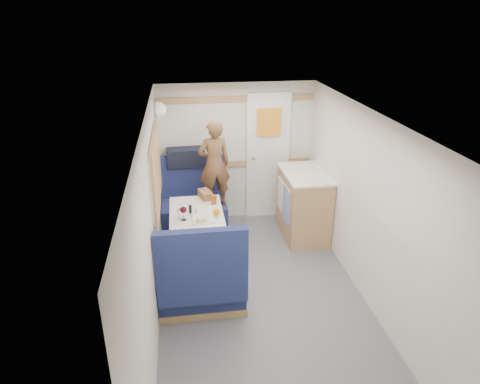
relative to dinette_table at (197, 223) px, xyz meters
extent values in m
plane|color=#515156|center=(0.65, -1.00, -0.57)|extent=(4.50, 4.50, 0.00)
plane|color=silver|center=(0.65, -1.00, 1.43)|extent=(4.50, 4.50, 0.00)
cube|color=silver|center=(0.65, 1.25, 0.43)|extent=(2.20, 0.02, 2.00)
cube|color=silver|center=(-0.45, -1.00, 0.43)|extent=(0.02, 4.50, 2.00)
cube|color=silver|center=(1.75, -1.00, 0.43)|extent=(0.02, 4.50, 2.00)
cube|color=#AC754D|center=(0.65, 1.23, 0.28)|extent=(2.15, 0.02, 0.08)
cube|color=#AC754D|center=(0.65, 1.23, 1.21)|extent=(2.15, 0.02, 0.08)
cube|color=#AEB89C|center=(-0.43, 0.00, 0.68)|extent=(0.04, 1.30, 0.72)
cube|color=white|center=(1.10, 1.22, 0.36)|extent=(0.62, 0.04, 1.86)
cube|color=orange|center=(1.10, 1.19, 0.88)|extent=(0.34, 0.03, 0.40)
cylinder|color=silver|center=(0.88, 1.17, 0.38)|extent=(0.04, 0.10, 0.04)
cube|color=white|center=(0.00, 0.00, 0.13)|extent=(0.62, 0.92, 0.04)
cylinder|color=silver|center=(0.00, 0.00, -0.22)|extent=(0.08, 0.08, 0.66)
cylinder|color=silver|center=(0.00, 0.00, -0.55)|extent=(0.36, 0.36, 0.03)
cube|color=#181C4E|center=(0.00, 0.80, -0.34)|extent=(0.88, 0.50, 0.45)
cube|color=#181C4E|center=(0.00, 1.08, 0.08)|extent=(0.88, 0.10, 0.80)
cube|color=#AC754D|center=(0.00, 0.80, -0.53)|extent=(0.90, 0.52, 0.08)
cube|color=#181C4E|center=(0.00, -0.80, -0.34)|extent=(0.88, 0.50, 0.45)
cube|color=#181C4E|center=(0.00, -1.08, 0.08)|extent=(0.88, 0.10, 0.80)
cube|color=#AC754D|center=(0.00, -0.80, -0.53)|extent=(0.90, 0.52, 0.08)
cube|color=#AC754D|center=(0.00, 1.12, 0.31)|extent=(0.90, 0.14, 0.04)
sphere|color=white|center=(-0.39, 0.85, 1.18)|extent=(0.20, 0.20, 0.20)
cube|color=#AC754D|center=(1.47, 0.55, -0.12)|extent=(0.54, 0.90, 0.90)
cube|color=silver|center=(1.47, 0.55, 0.34)|extent=(0.56, 0.92, 0.03)
cube|color=#5972B2|center=(1.19, 0.37, -0.02)|extent=(0.01, 0.30, 0.48)
cube|color=silver|center=(1.19, 0.73, -0.02)|extent=(0.01, 0.28, 0.44)
imported|color=brown|center=(0.28, 0.72, 0.47)|extent=(0.47, 0.35, 1.18)
cube|color=black|center=(-0.08, 1.12, 0.46)|extent=(0.52, 0.27, 0.24)
cube|color=white|center=(0.07, -0.17, 0.16)|extent=(0.26, 0.33, 0.02)
sphere|color=#D54709|center=(0.22, -0.17, 0.21)|extent=(0.08, 0.08, 0.08)
cube|color=#D3BC7A|center=(0.05, -0.30, 0.19)|extent=(0.12, 0.09, 0.04)
cylinder|color=white|center=(-0.15, -0.20, 0.16)|extent=(0.06, 0.06, 0.01)
cylinder|color=white|center=(-0.15, -0.20, 0.21)|extent=(0.01, 0.01, 0.10)
sphere|color=#43070F|center=(-0.15, -0.20, 0.28)|extent=(0.08, 0.08, 0.08)
cylinder|color=silver|center=(-0.18, -0.15, 0.21)|extent=(0.07, 0.07, 0.11)
cylinder|color=#944815|center=(0.22, 0.19, 0.21)|extent=(0.07, 0.07, 0.11)
cylinder|color=black|center=(-0.07, -0.03, 0.20)|extent=(0.04, 0.04, 0.10)
cylinder|color=white|center=(0.00, -0.07, 0.20)|extent=(0.04, 0.04, 0.09)
cube|color=olive|center=(0.13, 0.38, 0.20)|extent=(0.18, 0.25, 0.09)
camera|label=1|loc=(-0.13, -4.54, 2.36)|focal=32.00mm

